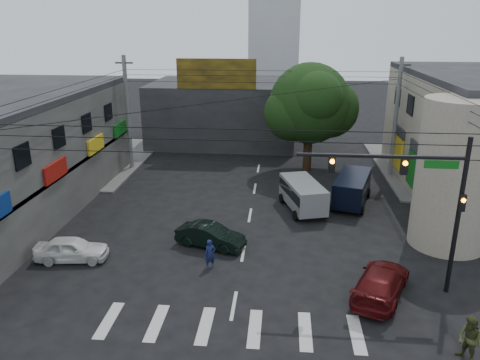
# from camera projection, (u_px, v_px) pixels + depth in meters

# --- Properties ---
(ground) EXTENTS (160.00, 160.00, 0.00)m
(ground) POSITION_uv_depth(u_px,v_px,m) (240.00, 271.00, 23.00)
(ground) COLOR black
(ground) RESTS_ON ground
(sidewalk_far_left) EXTENTS (16.00, 16.00, 0.15)m
(sidewalk_far_left) POSITION_uv_depth(u_px,v_px,m) (57.00, 159.00, 41.49)
(sidewalk_far_left) COLOR #514F4C
(sidewalk_far_left) RESTS_ON ground
(sidewalk_far_right) EXTENTS (16.00, 16.00, 0.15)m
(sidewalk_far_right) POSITION_uv_depth(u_px,v_px,m) (478.00, 170.00, 38.41)
(sidewalk_far_right) COLOR #514F4C
(sidewalk_far_right) RESTS_ON ground
(corner_column) EXTENTS (4.00, 4.00, 8.00)m
(corner_column) POSITION_uv_depth(u_px,v_px,m) (455.00, 175.00, 24.55)
(corner_column) COLOR gray
(corner_column) RESTS_ON ground
(building_far) EXTENTS (14.00, 10.00, 6.00)m
(building_far) POSITION_uv_depth(u_px,v_px,m) (224.00, 112.00, 46.90)
(building_far) COLOR #232326
(building_far) RESTS_ON ground
(billboard) EXTENTS (7.00, 0.30, 2.60)m
(billboard) POSITION_uv_depth(u_px,v_px,m) (216.00, 74.00, 40.90)
(billboard) COLOR olive
(billboard) RESTS_ON building_far
(street_tree) EXTENTS (6.40, 6.40, 8.70)m
(street_tree) POSITION_uv_depth(u_px,v_px,m) (310.00, 104.00, 36.93)
(street_tree) COLOR black
(street_tree) RESTS_ON ground
(traffic_gantry) EXTENTS (7.10, 0.35, 7.20)m
(traffic_gantry) POSITION_uv_depth(u_px,v_px,m) (421.00, 190.00, 19.83)
(traffic_gantry) COLOR black
(traffic_gantry) RESTS_ON ground
(utility_pole_far_left) EXTENTS (0.32, 0.32, 9.20)m
(utility_pole_far_left) POSITION_uv_depth(u_px,v_px,m) (128.00, 114.00, 37.51)
(utility_pole_far_left) COLOR #59595B
(utility_pole_far_left) RESTS_ON ground
(utility_pole_far_right) EXTENTS (0.32, 0.32, 9.20)m
(utility_pole_far_right) POSITION_uv_depth(u_px,v_px,m) (396.00, 119.00, 35.71)
(utility_pole_far_right) COLOR #59595B
(utility_pole_far_right) RESTS_ON ground
(dark_sedan) EXTENTS (3.59, 4.58, 1.25)m
(dark_sedan) POSITION_uv_depth(u_px,v_px,m) (210.00, 236.00, 25.32)
(dark_sedan) COLOR black
(dark_sedan) RESTS_ON ground
(white_compact) EXTENTS (2.30, 4.00, 1.25)m
(white_compact) POSITION_uv_depth(u_px,v_px,m) (72.00, 249.00, 23.85)
(white_compact) COLOR white
(white_compact) RESTS_ON ground
(maroon_sedan) EXTENTS (5.26, 6.00, 1.34)m
(maroon_sedan) POSITION_uv_depth(u_px,v_px,m) (381.00, 282.00, 20.71)
(maroon_sedan) COLOR #490A0C
(maroon_sedan) RESTS_ON ground
(silver_minivan) EXTENTS (5.49, 4.32, 1.92)m
(silver_minivan) POSITION_uv_depth(u_px,v_px,m) (303.00, 196.00, 30.09)
(silver_minivan) COLOR #93959A
(silver_minivan) RESTS_ON ground
(navy_van) EXTENTS (5.92, 4.49, 1.97)m
(navy_van) POSITION_uv_depth(u_px,v_px,m) (352.00, 190.00, 31.19)
(navy_van) COLOR black
(navy_van) RESTS_ON ground
(traffic_officer) EXTENTS (0.82, 0.77, 1.50)m
(traffic_officer) POSITION_uv_depth(u_px,v_px,m) (210.00, 254.00, 23.06)
(traffic_officer) COLOR #141C46
(traffic_officer) RESTS_ON ground
(pedestrian_olive) EXTENTS (1.49, 1.47, 1.83)m
(pedestrian_olive) POSITION_uv_depth(u_px,v_px,m) (470.00, 340.00, 16.58)
(pedestrian_olive) COLOR #373C1B
(pedestrian_olive) RESTS_ON ground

